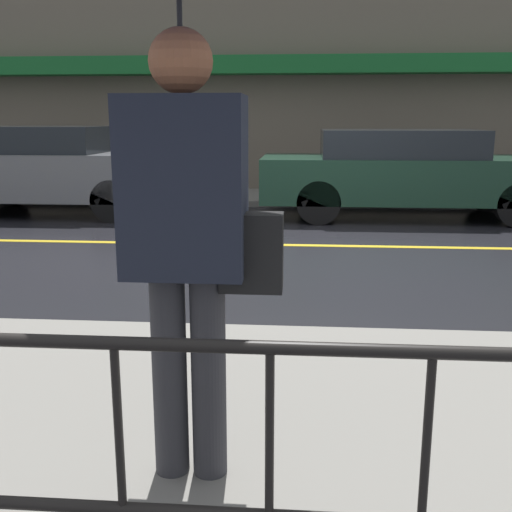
% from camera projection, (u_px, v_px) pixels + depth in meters
% --- Properties ---
extents(ground_plane, '(80.00, 80.00, 0.00)m').
position_uv_depth(ground_plane, '(312.00, 246.00, 7.47)').
color(ground_plane, black).
extents(sidewalk_near, '(28.00, 2.88, 0.11)m').
position_uv_depth(sidewalk_near, '(325.00, 439.00, 2.84)').
color(sidewalk_near, gray).
rests_on(sidewalk_near, ground_plane).
extents(sidewalk_far, '(28.00, 2.05, 0.11)m').
position_uv_depth(sidewalk_far, '(309.00, 198.00, 11.67)').
color(sidewalk_far, gray).
rests_on(sidewalk_far, ground_plane).
extents(lane_marking, '(25.20, 0.12, 0.01)m').
position_uv_depth(lane_marking, '(312.00, 245.00, 7.47)').
color(lane_marking, gold).
rests_on(lane_marking, ground_plane).
extents(building_storefront, '(28.00, 0.85, 6.98)m').
position_uv_depth(building_storefront, '(312.00, 23.00, 12.04)').
color(building_storefront, '#706656').
rests_on(building_storefront, ground_plane).
extents(railing_foreground, '(12.00, 0.04, 0.89)m').
position_uv_depth(railing_foreground, '(347.00, 460.00, 1.55)').
color(railing_foreground, black).
rests_on(railing_foreground, sidewalk_near).
extents(pedestrian, '(0.96, 0.96, 2.14)m').
position_uv_depth(pedestrian, '(183.00, 65.00, 2.14)').
color(pedestrian, '#333338').
rests_on(pedestrian, sidewalk_near).
extents(car_grey, '(3.96, 1.87, 1.43)m').
position_uv_depth(car_grey, '(53.00, 168.00, 9.93)').
color(car_grey, slate).
rests_on(car_grey, ground_plane).
extents(car_dark_green, '(4.67, 1.78, 1.38)m').
position_uv_depth(car_dark_green, '(407.00, 172.00, 9.49)').
color(car_dark_green, '#193828').
rests_on(car_dark_green, ground_plane).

